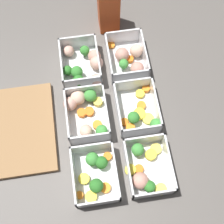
{
  "coord_description": "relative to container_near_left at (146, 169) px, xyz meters",
  "views": [
    {
      "loc": [
        -0.35,
        0.05,
        0.89
      ],
      "look_at": [
        0.0,
        0.0,
        0.02
      ],
      "focal_mm": 50.0,
      "sensor_mm": 36.0,
      "label": 1
    }
  ],
  "objects": [
    {
      "name": "ground_plane",
      "position": [
        0.19,
        0.07,
        -0.02
      ],
      "size": [
        4.0,
        4.0,
        0.0
      ],
      "primitive_type": "plane",
      "color": "#56514C"
    },
    {
      "name": "container_near_left",
      "position": [
        0.0,
        0.0,
        0.0
      ],
      "size": [
        0.17,
        0.13,
        0.06
      ],
      "color": "white",
      "rests_on": "ground_plane"
    },
    {
      "name": "container_near_center",
      "position": [
        0.18,
        -0.01,
        -0.0
      ],
      "size": [
        0.16,
        0.12,
        0.06
      ],
      "color": "white",
      "rests_on": "ground_plane"
    },
    {
      "name": "container_far_right",
      "position": [
        0.36,
        0.13,
        0.0
      ],
      "size": [
        0.17,
        0.14,
        0.06
      ],
      "color": "white",
      "rests_on": "ground_plane"
    },
    {
      "name": "cutting_board",
      "position": [
        0.18,
        0.33,
        -0.01
      ],
      "size": [
        0.28,
        0.18,
        0.02
      ],
      "color": "olive",
      "rests_on": "ground_plane"
    },
    {
      "name": "container_far_center",
      "position": [
        0.2,
        0.15,
        0.0
      ],
      "size": [
        0.17,
        0.13,
        0.06
      ],
      "color": "white",
      "rests_on": "ground_plane"
    },
    {
      "name": "container_far_left",
      "position": [
        0.01,
        0.14,
        0.0
      ],
      "size": [
        0.16,
        0.12,
        0.06
      ],
      "color": "white",
      "rests_on": "ground_plane"
    },
    {
      "name": "juice_carton",
      "position": [
        0.52,
        0.03,
        0.07
      ],
      "size": [
        0.07,
        0.07,
        0.2
      ],
      "color": "#D14C1E",
      "rests_on": "ground_plane"
    },
    {
      "name": "container_near_right",
      "position": [
        0.36,
        -0.01,
        0.0
      ],
      "size": [
        0.16,
        0.12,
        0.06
      ],
      "color": "white",
      "rests_on": "ground_plane"
    }
  ]
}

